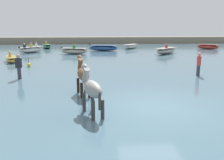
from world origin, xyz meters
TOP-DOWN VIEW (x-y plane):
  - ground_plane at (0.00, 0.00)m, footprint 120.00×120.00m
  - water_surface at (0.00, 10.00)m, footprint 90.00×90.00m
  - horse_lead_bay at (-2.66, 1.72)m, footprint 0.72×1.72m
  - horse_trailing_grey at (-2.27, -0.71)m, footprint 0.87×1.68m
  - boat_near_starboard at (-8.47, 24.91)m, footprint 1.80×2.71m
  - boat_mid_channel at (-8.98, 11.92)m, footprint 1.61×2.54m
  - boat_distant_west at (-0.98, 20.90)m, footprint 3.64×1.86m
  - boat_mid_outer at (5.62, 17.15)m, footprint 3.24×3.23m
  - boat_far_offshore at (-9.20, 19.37)m, footprint 2.81×3.04m
  - boat_far_inshore at (2.81, 23.67)m, footprint 2.51×2.82m
  - boat_distant_east at (12.72, 22.13)m, footprint 2.72×2.65m
  - boat_near_port at (-4.24, 17.62)m, footprint 3.12×1.83m
  - person_onlooker_left at (-6.33, 5.16)m, footprint 0.33×0.21m
  - person_onlooker_right at (3.97, 5.24)m, footprint 0.28×0.36m
  - channel_buoy at (-6.91, 9.38)m, footprint 0.28×0.28m
  - far_shoreline at (0.00, 34.17)m, footprint 80.00×2.40m

SIDE VIEW (x-z plane):
  - ground_plane at x=0.00m, z-range 0.00..0.00m
  - water_surface at x=0.00m, z-range 0.00..0.25m
  - channel_buoy at x=-6.91m, z-range 0.08..0.73m
  - boat_mid_channel at x=-8.98m, z-range 0.02..0.95m
  - boat_far_inshore at x=2.81m, z-range 0.25..0.80m
  - boat_near_starboard at x=-8.47m, z-range 0.02..1.04m
  - boat_distant_east at x=12.72m, z-range 0.25..0.84m
  - boat_mid_outer at x=5.62m, z-range 0.02..1.12m
  - boat_near_port at x=-4.24m, z-range 0.02..1.12m
  - boat_far_offshore at x=-9.20m, z-range 0.03..1.14m
  - boat_distant_west at x=-0.98m, z-range 0.18..0.99m
  - far_shoreline at x=0.00m, z-range 0.00..1.37m
  - person_onlooker_left at x=-6.33m, z-range 0.05..1.68m
  - person_onlooker_right at x=3.97m, z-range 0.05..1.68m
  - horse_trailing_grey at x=-2.27m, z-range 0.17..2.02m
  - horse_lead_bay at x=-2.66m, z-range 0.17..2.03m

